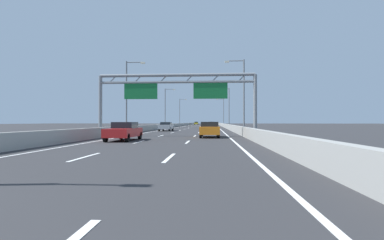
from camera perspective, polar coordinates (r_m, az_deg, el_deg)
ground_plane at (r=99.30m, az=1.90°, el=-1.19°), size 260.00×260.00×0.00m
lane_dash_left_1 at (r=12.98m, az=-20.61°, el=-6.94°), size 0.16×3.00×0.01m
lane_dash_left_2 at (r=21.46m, az=-10.54°, el=-4.33°), size 0.16×3.00×0.01m
lane_dash_left_3 at (r=30.24m, az=-6.26°, el=-3.16°), size 0.16×3.00×0.01m
lane_dash_left_4 at (r=39.12m, az=-3.92°, el=-2.52°), size 0.16×3.00×0.01m
lane_dash_left_5 at (r=48.05m, az=-2.45°, el=-2.11°), size 0.16×3.00×0.01m
lane_dash_left_6 at (r=57.00m, az=-1.44°, el=-1.83°), size 0.16×3.00×0.01m
lane_dash_left_7 at (r=65.96m, az=-0.71°, el=-1.62°), size 0.16×3.00×0.01m
lane_dash_left_8 at (r=74.93m, az=-0.15°, el=-1.47°), size 0.16×3.00×0.01m
lane_dash_left_9 at (r=83.91m, az=0.29°, el=-1.34°), size 0.16×3.00×0.01m
lane_dash_left_10 at (r=92.89m, az=0.65°, el=-1.25°), size 0.16×3.00×0.01m
lane_dash_left_11 at (r=101.88m, az=0.94°, el=-1.16°), size 0.16×3.00×0.01m
lane_dash_left_12 at (r=110.86m, az=1.18°, el=-1.10°), size 0.16×3.00×0.01m
lane_dash_left_13 at (r=119.85m, az=1.39°, el=-1.04°), size 0.16×3.00×0.01m
lane_dash_left_14 at (r=128.84m, az=1.57°, el=-0.99°), size 0.16×3.00×0.01m
lane_dash_left_15 at (r=137.84m, az=1.73°, el=-0.94°), size 0.16×3.00×0.01m
lane_dash_left_16 at (r=146.83m, az=1.86°, el=-0.90°), size 0.16×3.00×0.01m
lane_dash_left_17 at (r=155.82m, az=1.98°, el=-0.87°), size 0.16×3.00×0.01m
lane_dash_right_1 at (r=11.95m, az=-4.56°, el=-7.54°), size 0.16×3.00×0.01m
lane_dash_right_2 at (r=20.85m, az=-0.89°, el=-4.45°), size 0.16×3.00×0.01m
lane_dash_right_3 at (r=29.81m, az=0.57°, el=-3.21°), size 0.16×3.00×0.01m
lane_dash_right_4 at (r=38.79m, az=1.36°, el=-2.54°), size 0.16×3.00×0.01m
lane_dash_right_5 at (r=47.78m, az=1.85°, el=-2.12°), size 0.16×3.00×0.01m
lane_dash_right_6 at (r=56.77m, az=2.18°, el=-1.83°), size 0.16×3.00×0.01m
lane_dash_right_7 at (r=65.76m, az=2.42°, el=-1.63°), size 0.16×3.00×0.01m
lane_dash_right_8 at (r=74.76m, az=2.61°, el=-1.47°), size 0.16×3.00×0.01m
lane_dash_right_9 at (r=83.76m, az=2.75°, el=-1.35°), size 0.16×3.00×0.01m
lane_dash_right_10 at (r=92.75m, az=2.87°, el=-1.25°), size 0.16×3.00×0.01m
lane_dash_right_11 at (r=101.75m, az=2.96°, el=-1.16°), size 0.16×3.00×0.01m
lane_dash_right_12 at (r=110.75m, az=3.04°, el=-1.10°), size 0.16×3.00×0.01m
lane_dash_right_13 at (r=119.75m, az=3.11°, el=-1.04°), size 0.16×3.00×0.01m
lane_dash_right_14 at (r=128.74m, az=3.17°, el=-0.99°), size 0.16×3.00×0.01m
lane_dash_right_15 at (r=137.74m, az=3.22°, el=-0.94°), size 0.16×3.00×0.01m
lane_dash_right_16 at (r=146.74m, az=3.27°, el=-0.90°), size 0.16×3.00×0.01m
lane_dash_right_17 at (r=155.74m, az=3.31°, el=-0.87°), size 0.16×3.00×0.01m
edge_line_left at (r=87.68m, az=-1.81°, el=-1.30°), size 0.16×176.00×0.01m
edge_line_right at (r=87.25m, az=5.07°, el=-1.30°), size 0.16×176.00×0.01m
barrier_left at (r=109.73m, az=-1.52°, el=-0.86°), size 0.45×220.00×0.95m
barrier_right at (r=109.28m, az=5.71°, el=-0.86°), size 0.45×220.00×0.95m
sign_gantry at (r=28.93m, az=-3.20°, el=6.23°), size 16.08×0.36×6.36m
streetlamp_left_mid at (r=38.75m, az=-12.65°, el=5.45°), size 2.58×0.28×9.50m
streetlamp_right_mid at (r=37.36m, az=9.99°, el=5.66°), size 2.58×0.28×9.50m
streetlamp_left_far at (r=69.30m, az=-5.21°, el=2.90°), size 2.58×0.28×9.50m
streetlamp_right_far at (r=68.53m, az=7.23°, el=2.94°), size 2.58×0.28×9.50m
streetlamp_left_distant at (r=100.34m, az=-2.36°, el=1.90°), size 2.58×0.28×9.50m
streetlamp_right_distant at (r=99.81m, az=6.20°, el=1.92°), size 2.58×0.28×9.50m
orange_car at (r=27.42m, az=3.56°, el=-1.86°), size 1.84×4.57×1.48m
silver_car at (r=46.23m, az=-5.20°, el=-1.27°), size 1.82×4.69×1.43m
green_car at (r=123.30m, az=4.02°, el=-0.66°), size 1.86×4.17×1.48m
red_car at (r=23.38m, az=-13.42°, el=-2.16°), size 1.86×4.70×1.47m
yellow_car at (r=136.13m, az=0.87°, el=-0.64°), size 1.82×4.61×1.45m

